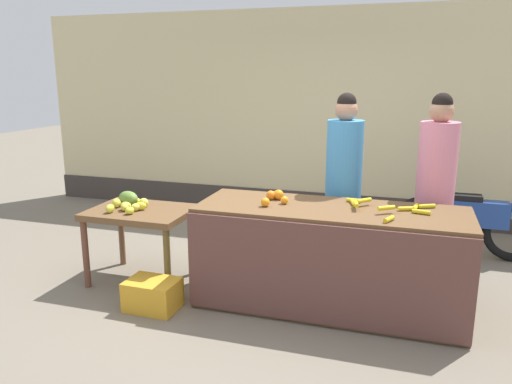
{
  "coord_description": "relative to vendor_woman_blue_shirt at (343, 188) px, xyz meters",
  "views": [
    {
      "loc": [
        1.13,
        -4.02,
        1.99
      ],
      "look_at": [
        -0.18,
        0.15,
        0.94
      ],
      "focal_mm": 34.86,
      "sensor_mm": 36.0,
      "label": 1
    }
  ],
  "objects": [
    {
      "name": "mango_papaya_pile",
      "position": [
        -1.96,
        -0.61,
        -0.14
      ],
      "size": [
        0.4,
        0.45,
        0.14
      ],
      "color": "gold",
      "rests_on": "side_table_wooden"
    },
    {
      "name": "banana_bunch_pile",
      "position": [
        0.44,
        -0.57,
        0.0
      ],
      "size": [
        0.74,
        0.6,
        0.07
      ],
      "color": "gold",
      "rests_on": "fruit_stall_counter"
    },
    {
      "name": "ground_plane",
      "position": [
        -0.54,
        -0.64,
        -0.91
      ],
      "size": [
        24.0,
        24.0,
        0.0
      ],
      "primitive_type": "plane",
      "color": "#756B5B"
    },
    {
      "name": "produce_sack",
      "position": [
        -1.1,
        0.11,
        -0.69
      ],
      "size": [
        0.46,
        0.44,
        0.46
      ],
      "primitive_type": "ellipsoid",
      "rotation": [
        0.0,
        0.0,
        0.5
      ],
      "color": "tan",
      "rests_on": "ground"
    },
    {
      "name": "vendor_woman_blue_shirt",
      "position": [
        0.0,
        0.0,
        0.0
      ],
      "size": [
        0.34,
        0.34,
        1.81
      ],
      "color": "#33333D",
      "rests_on": "ground"
    },
    {
      "name": "parked_motorcycle",
      "position": [
        1.24,
        0.99,
        -0.51
      ],
      "size": [
        1.6,
        0.18,
        0.88
      ],
      "color": "black",
      "rests_on": "ground"
    },
    {
      "name": "produce_crate",
      "position": [
        -1.44,
        -1.16,
        -0.78
      ],
      "size": [
        0.45,
        0.33,
        0.26
      ],
      "primitive_type": "cube",
      "rotation": [
        0.0,
        0.0,
        -0.02
      ],
      "color": "gold",
      "rests_on": "ground"
    },
    {
      "name": "vendor_woman_pink_shirt",
      "position": [
        0.83,
        0.01,
        0.0
      ],
      "size": [
        0.34,
        0.34,
        1.82
      ],
      "color": "#33333D",
      "rests_on": "ground"
    },
    {
      "name": "side_table_wooden",
      "position": [
        -1.83,
        -0.64,
        -0.29
      ],
      "size": [
        0.95,
        0.71,
        0.72
      ],
      "color": "brown",
      "rests_on": "ground"
    },
    {
      "name": "orange_pile",
      "position": [
        -0.52,
        -0.57,
        0.01
      ],
      "size": [
        0.23,
        0.35,
        0.09
      ],
      "color": "orange",
      "rests_on": "fruit_stall_counter"
    },
    {
      "name": "fruit_stall_counter",
      "position": [
        -0.01,
        -0.66,
        -0.47
      ],
      "size": [
        2.26,
        0.81,
        0.89
      ],
      "color": "brown",
      "rests_on": "ground"
    },
    {
      "name": "market_wall_back",
      "position": [
        -0.54,
        2.12,
        0.47
      ],
      "size": [
        8.5,
        0.23,
        2.82
      ],
      "color": "beige",
      "rests_on": "ground"
    }
  ]
}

